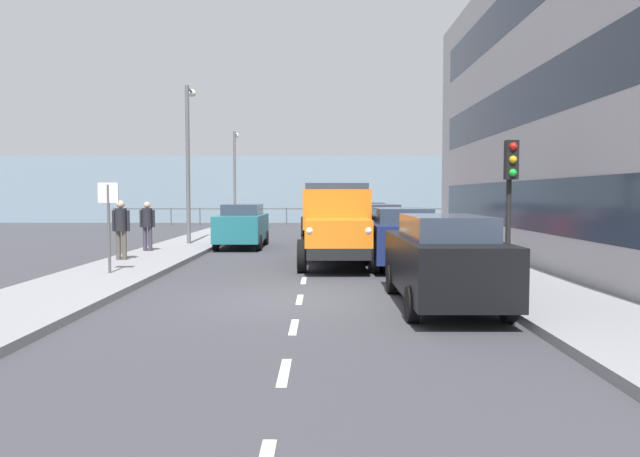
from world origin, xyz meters
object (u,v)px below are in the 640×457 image
(car_silver_kerbside_3, at_px, (368,219))
(pedestrian_near_railing, at_px, (147,222))
(car_navy_kerbside_1, at_px, (400,236))
(lamp_post_promenade, at_px, (189,150))
(car_black_kerbside_near, at_px, (443,259))
(pedestrian_strolling, at_px, (121,225))
(car_red_kerbside_2, at_px, (378,225))
(traffic_light_near, at_px, (510,179))
(truck_vintage_orange, at_px, (337,226))
(lamp_post_far, at_px, (235,169))
(street_sign, at_px, (109,212))
(car_teal_oppositeside_0, at_px, (242,225))

(car_silver_kerbside_3, height_order, pedestrian_near_railing, pedestrian_near_railing)
(car_navy_kerbside_1, relative_size, lamp_post_promenade, 0.73)
(car_black_kerbside_near, bearing_deg, car_navy_kerbside_1, -90.00)
(car_black_kerbside_near, relative_size, pedestrian_strolling, 2.56)
(car_red_kerbside_2, xyz_separation_m, pedestrian_strolling, (8.28, 5.99, 0.31))
(car_navy_kerbside_1, xyz_separation_m, traffic_light_near, (-2.09, 3.33, 1.58))
(truck_vintage_orange, bearing_deg, lamp_post_promenade, -48.60)
(pedestrian_near_railing, xyz_separation_m, lamp_post_promenade, (-0.72, -3.29, 2.74))
(car_red_kerbside_2, bearing_deg, car_navy_kerbside_1, 90.00)
(lamp_post_far, bearing_deg, street_sign, 90.19)
(lamp_post_far, bearing_deg, car_teal_oppositeside_0, 99.57)
(car_navy_kerbside_1, height_order, lamp_post_far, lamp_post_far)
(car_teal_oppositeside_0, relative_size, lamp_post_far, 0.73)
(car_black_kerbside_near, distance_m, car_navy_kerbside_1, 5.99)
(lamp_post_far, bearing_deg, traffic_light_near, 113.19)
(car_silver_kerbside_3, relative_size, street_sign, 1.76)
(car_red_kerbside_2, relative_size, street_sign, 1.96)
(car_silver_kerbside_3, height_order, car_teal_oppositeside_0, same)
(car_silver_kerbside_3, bearing_deg, lamp_post_promenade, 34.69)
(car_black_kerbside_near, height_order, car_navy_kerbside_1, same)
(car_red_kerbside_2, bearing_deg, truck_vintage_orange, 74.03)
(truck_vintage_orange, height_order, street_sign, truck_vintage_orange)
(pedestrian_strolling, distance_m, pedestrian_near_railing, 2.81)
(pedestrian_near_railing, xyz_separation_m, street_sign, (-0.76, 5.75, 0.53))
(lamp_post_promenade, height_order, street_sign, lamp_post_promenade)
(pedestrian_strolling, distance_m, traffic_light_near, 11.14)
(car_silver_kerbside_3, bearing_deg, street_sign, 62.11)
(traffic_light_near, height_order, lamp_post_promenade, lamp_post_promenade)
(pedestrian_near_railing, relative_size, lamp_post_promenade, 0.27)
(pedestrian_strolling, bearing_deg, car_silver_kerbside_3, -126.09)
(car_red_kerbside_2, height_order, car_silver_kerbside_3, same)
(traffic_light_near, xyz_separation_m, lamp_post_promenade, (9.70, -9.95, 1.43))
(traffic_light_near, bearing_deg, truck_vintage_orange, -40.98)
(car_navy_kerbside_1, relative_size, car_teal_oppositeside_0, 1.06)
(car_silver_kerbside_3, distance_m, pedestrian_near_railing, 11.94)
(street_sign, bearing_deg, lamp_post_promenade, -89.77)
(car_red_kerbside_2, relative_size, traffic_light_near, 1.38)
(car_navy_kerbside_1, xyz_separation_m, pedestrian_strolling, (8.28, -0.53, 0.31))
(car_silver_kerbside_3, relative_size, traffic_light_near, 1.24)
(car_black_kerbside_near, height_order, car_red_kerbside_2, same)
(car_teal_oppositeside_0, relative_size, traffic_light_near, 1.34)
(pedestrian_strolling, bearing_deg, car_navy_kerbside_1, 176.34)
(car_red_kerbside_2, distance_m, pedestrian_strolling, 10.23)
(pedestrian_strolling, xyz_separation_m, lamp_post_promenade, (-0.67, -6.09, 2.70))
(pedestrian_strolling, xyz_separation_m, lamp_post_far, (-0.64, -18.86, 2.46))
(car_teal_oppositeside_0, height_order, pedestrian_strolling, pedestrian_strolling)
(pedestrian_near_railing, bearing_deg, lamp_post_far, -92.45)
(car_black_kerbside_near, relative_size, lamp_post_far, 0.78)
(pedestrian_strolling, height_order, street_sign, street_sign)
(pedestrian_strolling, distance_m, lamp_post_far, 19.03)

